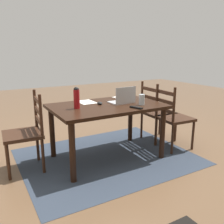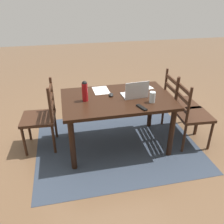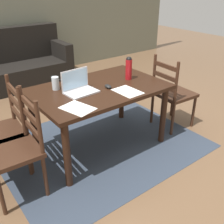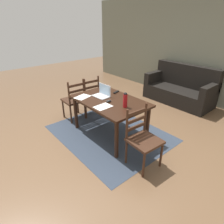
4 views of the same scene
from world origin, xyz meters
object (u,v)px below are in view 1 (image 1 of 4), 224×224
water_bottle (77,97)px  computer_mouse (100,103)px  chair_right_near (26,133)px  dining_table (107,112)px  laptop (123,99)px  chair_left_far (173,118)px  drinking_glass (142,100)px  tv_remote (136,108)px  chair_left_near (157,113)px

water_bottle → computer_mouse: size_ratio=2.65×
water_bottle → chair_right_near: bearing=-17.6°
dining_table → laptop: (-0.24, 0.02, 0.15)m
laptop → water_bottle: size_ratio=1.27×
chair_right_near → computer_mouse: 0.99m
chair_right_near → laptop: 1.30m
chair_left_far → drinking_glass: 0.70m
chair_right_near → water_bottle: water_bottle is taller
dining_table → drinking_glass: drinking_glass is taller
chair_left_far → tv_remote: (0.79, 0.17, 0.28)m
chair_right_near → laptop: (-1.24, 0.20, 0.33)m
dining_table → computer_mouse: size_ratio=14.29×
water_bottle → computer_mouse: water_bottle is taller
tv_remote → chair_left_far: bearing=173.7°
chair_right_near → chair_left_near: same height
chair_left_far → chair_left_near: (0.00, -0.37, 0.00)m
drinking_glass → water_bottle: bearing=-15.1°
water_bottle → tv_remote: (-0.63, 0.35, -0.13)m
laptop → chair_left_near: bearing=-164.7°
chair_left_near → drinking_glass: size_ratio=6.94×
chair_left_far → laptop: size_ratio=2.84×
computer_mouse → tv_remote: (-0.28, 0.43, -0.01)m
computer_mouse → tv_remote: 0.51m
chair_left_near → drinking_glass: (0.61, 0.41, 0.34)m
laptop → drinking_glass: size_ratio=2.45×
chair_left_far → chair_right_near: bearing=-10.3°
dining_table → tv_remote: size_ratio=8.41×
dining_table → chair_right_near: chair_right_near is taller
chair_left_near → laptop: bearing=15.3°
chair_left_near → water_bottle: bearing=7.7°
chair_left_far → chair_left_near: size_ratio=1.00×
water_bottle → dining_table: bearing=-179.5°
water_bottle → drinking_glass: 0.84m
chair_left_far → laptop: bearing=-11.9°
drinking_glass → dining_table: bearing=-29.4°
chair_left_near → chair_right_near: bearing=0.1°
chair_left_near → dining_table: bearing=10.6°
drinking_glass → computer_mouse: bearing=-32.7°
drinking_glass → computer_mouse: drinking_glass is taller
dining_table → chair_left_far: bearing=169.7°
computer_mouse → chair_left_far: bearing=175.1°
chair_left_far → water_bottle: (1.42, -0.18, 0.41)m
water_bottle → tv_remote: 0.73m
chair_right_near → water_bottle: 0.74m
chair_right_near → water_bottle: size_ratio=3.59×
computer_mouse → water_bottle: bearing=21.2°
water_bottle → tv_remote: bearing=150.9°
dining_table → chair_right_near: 1.04m
chair_left_near → drinking_glass: bearing=34.0°
chair_right_near → chair_left_near: (-2.01, -0.00, 0.00)m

